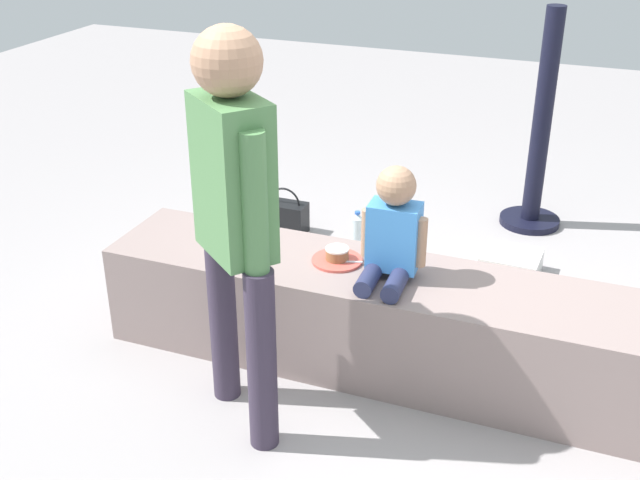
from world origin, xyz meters
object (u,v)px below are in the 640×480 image
at_px(handbag_black_leather, 285,216).
at_px(cake_box_white, 511,264).
at_px(water_bottle_near_gift, 357,228).
at_px(adult_standing, 234,203).
at_px(cake_plate, 337,257).
at_px(child_seated, 393,231).
at_px(gift_bag, 457,298).

bearing_deg(handbag_black_leather, cake_box_white, -2.13).
xyz_separation_m(water_bottle_near_gift, cake_box_white, (0.90, -0.08, -0.03)).
bearing_deg(water_bottle_near_gift, handbag_black_leather, -176.69).
relative_size(adult_standing, cake_plate, 6.96).
height_order(child_seated, gift_bag, child_seated).
bearing_deg(adult_standing, gift_bag, 56.98).
xyz_separation_m(cake_box_white, handbag_black_leather, (-1.35, 0.05, 0.04)).
bearing_deg(gift_bag, water_bottle_near_gift, 136.73).
relative_size(cake_plate, handbag_black_leather, 0.79).
bearing_deg(gift_bag, child_seated, -113.92).
relative_size(cake_plate, water_bottle_near_gift, 1.17).
xyz_separation_m(child_seated, gift_bag, (0.20, 0.46, -0.53)).
height_order(adult_standing, cake_plate, adult_standing).
height_order(adult_standing, water_bottle_near_gift, adult_standing).
distance_m(water_bottle_near_gift, handbag_black_leather, 0.45).
distance_m(cake_plate, handbag_black_leather, 1.35).
distance_m(adult_standing, gift_bag, 1.42).
xyz_separation_m(child_seated, adult_standing, (-0.44, -0.52, 0.27)).
bearing_deg(cake_box_white, adult_standing, -116.65).
bearing_deg(handbag_black_leather, cake_plate, -56.11).
distance_m(gift_bag, cake_box_white, 0.64).
height_order(water_bottle_near_gift, handbag_black_leather, handbag_black_leather).
bearing_deg(gift_bag, adult_standing, -123.02).
bearing_deg(cake_box_white, water_bottle_near_gift, 175.16).
height_order(gift_bag, water_bottle_near_gift, gift_bag).
distance_m(adult_standing, cake_plate, 0.76).
distance_m(child_seated, handbag_black_leather, 1.60).
xyz_separation_m(gift_bag, cake_box_white, (0.16, 0.62, -0.09)).
relative_size(cake_plate, cake_box_white, 0.74).
bearing_deg(handbag_black_leather, adult_standing, -71.83).
distance_m(cake_plate, cake_box_white, 1.27).
bearing_deg(handbag_black_leather, gift_bag, -29.38).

